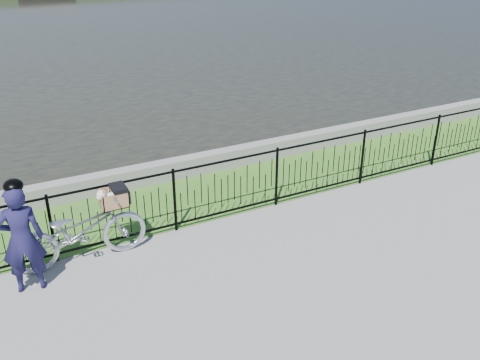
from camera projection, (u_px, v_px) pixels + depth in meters
ground at (274, 261)px, 8.35m from camera, size 120.00×120.00×0.00m
grass_strip at (205, 194)px, 10.42m from camera, size 60.00×2.00×0.01m
water at (12, 8)px, 34.74m from camera, size 120.00×120.00×0.00m
quay_wall at (185, 167)px, 11.14m from camera, size 60.00×0.30×0.40m
fence at (228, 188)px, 9.38m from camera, size 14.00×0.06×1.15m
bicycle_rig at (80, 230)px, 8.13m from camera, size 2.05×0.71×1.17m
cyclist at (21, 237)px, 7.37m from camera, size 0.64×0.46×1.71m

